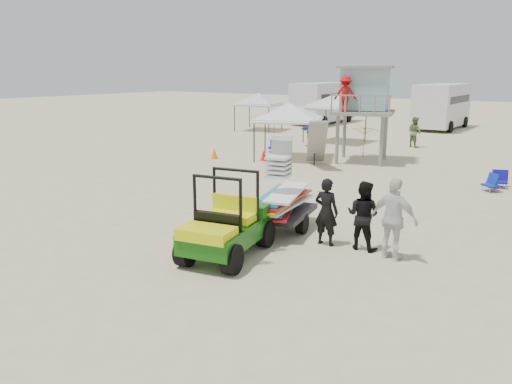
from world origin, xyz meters
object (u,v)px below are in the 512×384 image
Objects in this scene: utility_cart at (225,218)px; lifeguard_tower at (364,93)px; surf_trailer at (281,198)px; man_left at (326,212)px.

lifeguard_tower is at bearing 101.09° from utility_cart.
utility_cart is 0.64× the size of lifeguard_tower.
utility_cart is at bearing -78.91° from lifeguard_tower.
lifeguard_tower is (-2.65, 11.17, 2.30)m from surf_trailer.
lifeguard_tower reaches higher than utility_cart.
lifeguard_tower is at bearing -72.36° from man_left.
surf_trailer is at bearing 89.92° from utility_cart.
surf_trailer reaches higher than utility_cart.
utility_cart is 2.34m from surf_trailer.
lifeguard_tower is at bearing 103.35° from surf_trailer.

